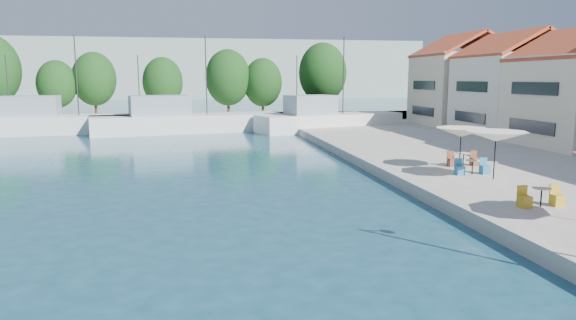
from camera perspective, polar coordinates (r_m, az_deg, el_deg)
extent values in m
cube|color=gray|center=(67.36, -13.58, 4.37)|extent=(90.00, 16.00, 0.60)
cube|color=#97A59B|center=(162.16, -19.64, 9.41)|extent=(180.00, 40.00, 16.00)
cube|color=#97A59B|center=(185.32, 3.64, 9.19)|extent=(140.00, 40.00, 12.00)
cube|color=silver|center=(50.49, 23.65, 6.70)|extent=(8.00, 8.50, 7.00)
pyramid|color=#C4542B|center=(50.63, 24.04, 12.70)|extent=(8.40, 8.80, 1.80)
cube|color=beige|center=(58.20, 18.74, 7.44)|extent=(8.60, 8.50, 7.50)
pyramid|color=#C4542B|center=(58.35, 19.02, 12.89)|extent=(9.00, 8.80, 1.80)
cube|color=silver|center=(56.87, -23.95, 3.43)|extent=(18.45, 6.52, 2.20)
cube|color=#8394A2|center=(57.17, -26.79, 5.38)|extent=(5.76, 4.15, 2.00)
cylinder|color=#2D2D2D|center=(56.45, -22.45, 8.68)|extent=(0.12, 0.12, 8.00)
cylinder|color=#2D2D2D|center=(57.48, -28.71, 7.25)|extent=(0.10, 0.10, 6.00)
cube|color=silver|center=(54.40, -10.95, 3.82)|extent=(19.99, 8.68, 2.20)
cube|color=#8394A2|center=(53.81, -14.08, 5.90)|extent=(6.45, 4.92, 2.00)
cylinder|color=#2D2D2D|center=(54.57, -9.09, 9.25)|extent=(0.12, 0.12, 8.00)
cylinder|color=#2D2D2D|center=(53.54, -16.24, 7.94)|extent=(0.10, 0.10, 6.00)
cube|color=silver|center=(54.79, 4.68, 3.99)|extent=(16.44, 8.41, 2.20)
cube|color=#8394A2|center=(53.45, 2.50, 6.14)|extent=(5.47, 4.39, 2.00)
cylinder|color=#2D2D2D|center=(55.41, 6.18, 9.30)|extent=(0.12, 0.12, 8.00)
cylinder|color=#2D2D2D|center=(52.64, 0.98, 8.28)|extent=(0.10, 0.10, 6.00)
cylinder|color=#3F2B19|center=(72.92, -24.19, 5.67)|extent=(0.36, 0.36, 3.22)
ellipsoid|color=#173711|center=(72.85, -24.32, 7.69)|extent=(4.90, 4.90, 6.12)
cylinder|color=#3F2B19|center=(73.26, -20.60, 6.10)|extent=(0.36, 0.36, 3.72)
ellipsoid|color=#173711|center=(73.20, -20.73, 8.42)|extent=(5.66, 5.66, 7.07)
cylinder|color=#3F2B19|center=(70.07, -13.67, 6.18)|extent=(0.36, 0.36, 3.42)
ellipsoid|color=#173711|center=(70.00, -13.75, 8.42)|extent=(5.20, 5.20, 6.49)
cylinder|color=#3F2B19|center=(68.53, -6.64, 6.50)|extent=(0.36, 0.36, 3.86)
ellipsoid|color=#173711|center=(68.46, -6.68, 9.09)|extent=(5.87, 5.87, 7.34)
cylinder|color=#3F2B19|center=(68.97, -2.80, 6.36)|extent=(0.36, 0.36, 3.37)
ellipsoid|color=#173711|center=(68.90, -2.82, 8.60)|extent=(5.12, 5.12, 6.40)
cylinder|color=#3F2B19|center=(72.65, 3.84, 6.89)|extent=(0.36, 0.36, 4.37)
ellipsoid|color=#173711|center=(72.60, 3.87, 9.65)|extent=(6.65, 6.65, 8.31)
cylinder|color=black|center=(27.03, 21.98, 0.49)|extent=(0.06, 0.06, 2.38)
cone|color=silver|center=(26.92, 22.10, 2.47)|extent=(3.03, 3.03, 0.50)
cylinder|color=black|center=(29.51, 18.60, 1.24)|extent=(0.06, 0.06, 2.27)
cone|color=#F7F4C0|center=(29.41, 18.69, 2.94)|extent=(2.80, 2.80, 0.50)
cylinder|color=black|center=(22.08, 26.31, -3.75)|extent=(0.06, 0.06, 0.74)
cylinder|color=#BDB48A|center=(22.01, 26.38, -2.81)|extent=(0.70, 0.70, 0.04)
cube|color=gold|center=(22.53, 27.72, -3.98)|extent=(0.42, 0.42, 0.46)
cube|color=gold|center=(21.71, 24.79, -4.23)|extent=(0.42, 0.42, 0.46)
cylinder|color=black|center=(28.08, 19.80, -0.78)|extent=(0.06, 0.06, 0.74)
cylinder|color=#BDB48A|center=(28.03, 19.84, -0.03)|extent=(0.70, 0.70, 0.04)
cube|color=teal|center=(28.46, 21.01, -1.01)|extent=(0.42, 0.42, 0.46)
cube|color=teal|center=(27.77, 18.54, -1.11)|extent=(0.42, 0.42, 0.46)
cylinder|color=black|center=(30.63, 18.91, 0.05)|extent=(0.06, 0.06, 0.74)
cylinder|color=#BDB48A|center=(30.58, 18.94, 0.73)|extent=(0.70, 0.70, 0.04)
cube|color=brown|center=(31.00, 20.02, -0.17)|extent=(0.42, 0.42, 0.46)
cube|color=brown|center=(30.32, 17.73, -0.25)|extent=(0.42, 0.42, 0.46)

